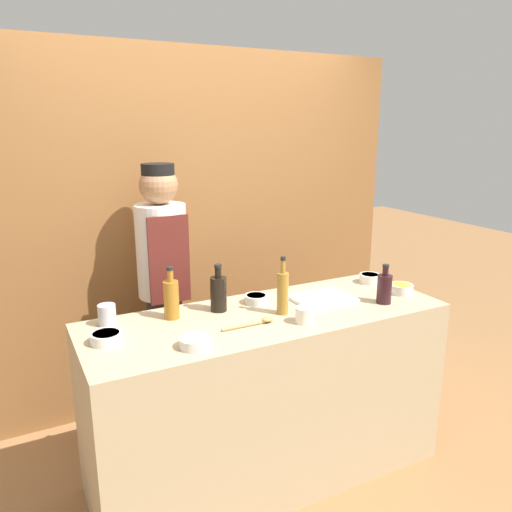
{
  "coord_description": "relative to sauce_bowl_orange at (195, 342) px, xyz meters",
  "views": [
    {
      "loc": [
        -1.18,
        -2.14,
        1.92
      ],
      "look_at": [
        0.0,
        0.14,
        1.24
      ],
      "focal_mm": 35.0,
      "sensor_mm": 36.0,
      "label": 1
    }
  ],
  "objects": [
    {
      "name": "cutting_board",
      "position": [
        0.85,
        0.24,
        -0.02
      ],
      "size": [
        0.32,
        0.25,
        0.02
      ],
      "color": "white",
      "rests_on": "counter"
    },
    {
      "name": "sauce_bowl_red",
      "position": [
        -0.34,
        0.23,
        0.0
      ],
      "size": [
        0.15,
        0.15,
        0.05
      ],
      "color": "silver",
      "rests_on": "counter"
    },
    {
      "name": "cabinet_wall",
      "position": [
        0.48,
        1.3,
        0.22
      ],
      "size": [
        3.07,
        0.18,
        2.4
      ],
      "color": "brown",
      "rests_on": "ground_plane"
    },
    {
      "name": "bottle_soy",
      "position": [
        0.27,
        0.37,
        0.07
      ],
      "size": [
        0.09,
        0.09,
        0.25
      ],
      "color": "black",
      "rests_on": "counter"
    },
    {
      "name": "chef_center",
      "position": [
        0.15,
        0.94,
        -0.04
      ],
      "size": [
        0.31,
        0.31,
        1.69
      ],
      "color": "#28282D",
      "rests_on": "ground_plane"
    },
    {
      "name": "sauce_bowl_white",
      "position": [
        0.5,
        0.38,
        -0.0
      ],
      "size": [
        0.13,
        0.13,
        0.05
      ],
      "color": "silver",
      "rests_on": "counter"
    },
    {
      "name": "sauce_bowl_orange",
      "position": [
        0.0,
        0.0,
        0.0
      ],
      "size": [
        0.14,
        0.14,
        0.05
      ],
      "color": "silver",
      "rests_on": "counter"
    },
    {
      "name": "counter",
      "position": [
        0.48,
        0.21,
        -0.5
      ],
      "size": [
        1.92,
        0.68,
        0.96
      ],
      "color": "tan",
      "rests_on": "ground_plane"
    },
    {
      "name": "bottle_vinegar",
      "position": [
        0.55,
        0.17,
        0.09
      ],
      "size": [
        0.06,
        0.06,
        0.31
      ],
      "color": "olive",
      "rests_on": "counter"
    },
    {
      "name": "bottle_amber",
      "position": [
        0.02,
        0.38,
        0.08
      ],
      "size": [
        0.08,
        0.08,
        0.27
      ],
      "color": "#9E661E",
      "rests_on": "counter"
    },
    {
      "name": "bottle_wine",
      "position": [
        1.13,
        0.05,
        0.06
      ],
      "size": [
        0.08,
        0.08,
        0.22
      ],
      "color": "black",
      "rests_on": "counter"
    },
    {
      "name": "cup_steel",
      "position": [
        -0.29,
        0.44,
        0.03
      ],
      "size": [
        0.09,
        0.09,
        0.1
      ],
      "color": "#B7B7BC",
      "rests_on": "counter"
    },
    {
      "name": "sauce_bowl_yellow",
      "position": [
        1.33,
        0.13,
        0.0
      ],
      "size": [
        0.13,
        0.13,
        0.05
      ],
      "color": "silver",
      "rests_on": "counter"
    },
    {
      "name": "sauce_bowl_brown",
      "position": [
        1.3,
        0.37,
        0.0
      ],
      "size": [
        0.13,
        0.13,
        0.06
      ],
      "color": "silver",
      "rests_on": "counter"
    },
    {
      "name": "cup_cream",
      "position": [
        0.58,
        0.02,
        0.01
      ],
      "size": [
        0.09,
        0.09,
        0.08
      ],
      "color": "silver",
      "rests_on": "counter"
    },
    {
      "name": "wooden_spoon",
      "position": [
        0.36,
        0.1,
        -0.01
      ],
      "size": [
        0.28,
        0.05,
        0.03
      ],
      "color": "#B2844C",
      "rests_on": "counter"
    },
    {
      "name": "ground_plane",
      "position": [
        0.48,
        0.21,
        -0.98
      ],
      "size": [
        14.0,
        14.0,
        0.0
      ],
      "primitive_type": "plane",
      "color": "olive"
    }
  ]
}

